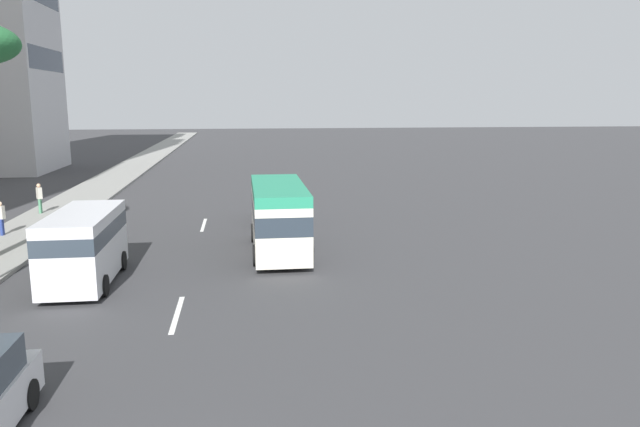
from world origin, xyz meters
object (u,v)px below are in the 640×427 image
Objects in this scene: minibus_lead at (279,215)px; pedestrian_mid_block at (39,197)px; van_fourth at (84,243)px; pedestrian_by_tree at (1,217)px; car_second at (276,206)px.

minibus_lead is 4.15× the size of pedestrian_mid_block.
van_fourth reaches higher than pedestrian_mid_block.
van_fourth is at bearing 116.54° from minibus_lead.
minibus_lead reaches higher than pedestrian_by_tree.
car_second is 0.91× the size of van_fourth.
minibus_lead is at bearing -164.41° from pedestrian_mid_block.
car_second is (6.88, -0.29, -0.84)m from minibus_lead.
pedestrian_mid_block is at bearing 52.13° from minibus_lead.
minibus_lead is 7.77m from van_fourth.
car_second is at bearing -152.01° from pedestrian_by_tree.
pedestrian_mid_block reaches higher than pedestrian_by_tree.
van_fourth reaches higher than car_second.
pedestrian_mid_block is 1.05× the size of pedestrian_by_tree.
car_second is 13.19m from pedestrian_mid_block.
minibus_lead is at bearing 116.54° from van_fourth.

